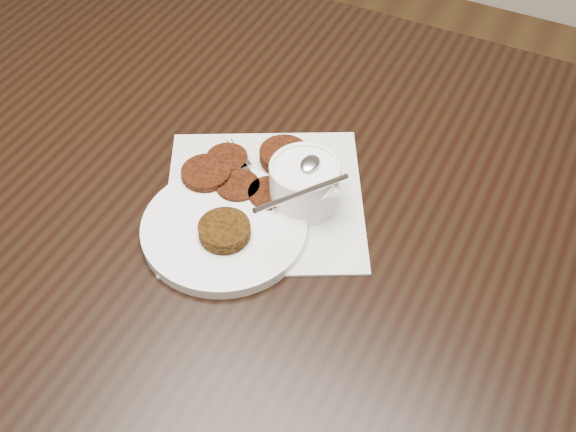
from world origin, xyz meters
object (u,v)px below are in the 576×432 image
object	(u,v)px
table	(251,325)
napkin	(264,199)
sauce_ramekin	(305,166)
plate_with_patty	(224,224)

from	to	relation	value
table	napkin	size ratio (longest dim) A/B	5.64
table	sauce_ramekin	bearing A→B (deg)	-0.81
napkin	sauce_ramekin	distance (m)	0.09
table	napkin	xyz separation A→B (m)	(0.05, -0.02, 0.38)
sauce_ramekin	napkin	bearing A→B (deg)	-157.47
napkin	sauce_ramekin	xyz separation A→B (m)	(0.05, 0.02, 0.07)
napkin	sauce_ramekin	bearing A→B (deg)	22.53
table	plate_with_patty	xyz separation A→B (m)	(0.03, -0.10, 0.39)
table	sauce_ramekin	world-z (taller)	sauce_ramekin
table	plate_with_patty	size ratio (longest dim) A/B	6.93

